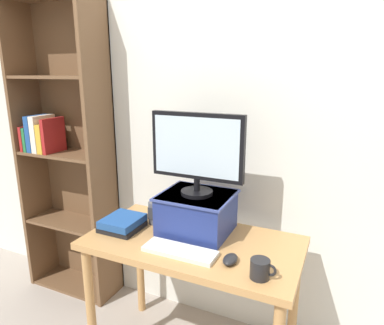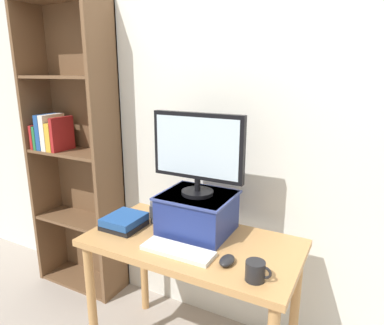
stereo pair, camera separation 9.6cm
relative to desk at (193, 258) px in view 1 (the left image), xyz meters
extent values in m
cube|color=silver|center=(0.00, 0.46, 0.64)|extent=(7.00, 0.08, 2.60)
cube|color=#B7844C|center=(0.00, 0.00, 0.09)|extent=(1.11, 0.59, 0.04)
cylinder|color=#B7844C|center=(-0.51, -0.25, -0.29)|extent=(0.05, 0.05, 0.73)
cylinder|color=#B7844C|center=(-0.51, 0.25, -0.29)|extent=(0.05, 0.05, 0.73)
cylinder|color=#B7844C|center=(0.51, 0.25, -0.29)|extent=(0.05, 0.05, 0.73)
cube|color=brown|center=(-1.46, 0.28, 0.39)|extent=(0.03, 0.28, 2.10)
cube|color=brown|center=(-0.79, 0.28, 0.39)|extent=(0.03, 0.28, 2.10)
cube|color=brown|center=(-1.13, 0.41, 0.39)|extent=(0.69, 0.01, 2.10)
cube|color=brown|center=(-1.13, 0.28, -0.65)|extent=(0.63, 0.27, 0.02)
cube|color=brown|center=(-1.13, 0.28, -0.12)|extent=(0.63, 0.27, 0.02)
cube|color=brown|center=(-1.13, 0.28, 0.40)|extent=(0.63, 0.27, 0.02)
cube|color=brown|center=(-1.13, 0.28, 0.93)|extent=(0.63, 0.27, 0.02)
cube|color=maroon|center=(-1.40, 0.25, 0.50)|extent=(0.03, 0.20, 0.17)
cube|color=#236B38|center=(-1.37, 0.25, 0.50)|extent=(0.03, 0.20, 0.17)
cube|color=navy|center=(-1.33, 0.25, 0.54)|extent=(0.04, 0.20, 0.25)
cube|color=silver|center=(-1.28, 0.25, 0.54)|extent=(0.05, 0.20, 0.25)
cube|color=gold|center=(-1.22, 0.25, 0.51)|extent=(0.05, 0.20, 0.20)
cube|color=maroon|center=(-1.18, 0.25, 0.53)|extent=(0.03, 0.20, 0.24)
cube|color=navy|center=(-0.02, 0.10, 0.22)|extent=(0.36, 0.32, 0.22)
cube|color=#334284|center=(-0.02, 0.10, 0.32)|extent=(0.38, 0.34, 0.01)
cylinder|color=black|center=(-0.02, 0.10, 0.33)|extent=(0.17, 0.17, 0.02)
cylinder|color=black|center=(-0.02, 0.10, 0.38)|extent=(0.03, 0.03, 0.07)
cube|color=black|center=(-0.02, 0.10, 0.59)|extent=(0.51, 0.04, 0.35)
cube|color=silver|center=(-0.02, 0.08, 0.59)|extent=(0.47, 0.00, 0.31)
cube|color=silver|center=(0.00, -0.15, 0.12)|extent=(0.36, 0.13, 0.02)
cube|color=white|center=(0.00, -0.15, 0.13)|extent=(0.34, 0.11, 0.00)
ellipsoid|color=black|center=(0.25, -0.13, 0.13)|extent=(0.06, 0.10, 0.04)
cube|color=black|center=(-0.41, -0.05, 0.12)|extent=(0.21, 0.20, 0.03)
cube|color=navy|center=(-0.41, -0.05, 0.16)|extent=(0.19, 0.22, 0.04)
cylinder|color=black|center=(0.40, -0.19, 0.15)|extent=(0.08, 0.08, 0.09)
torus|color=black|center=(0.44, -0.19, 0.15)|extent=(0.06, 0.01, 0.06)
cylinder|color=#4C4C51|center=(-0.29, 0.09, 0.17)|extent=(0.07, 0.07, 0.13)
cube|color=#2D2D30|center=(-0.29, 0.06, 0.18)|extent=(0.04, 0.00, 0.07)
camera|label=1|loc=(0.68, -1.48, 0.96)|focal=32.00mm
camera|label=2|loc=(0.76, -1.44, 0.96)|focal=32.00mm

